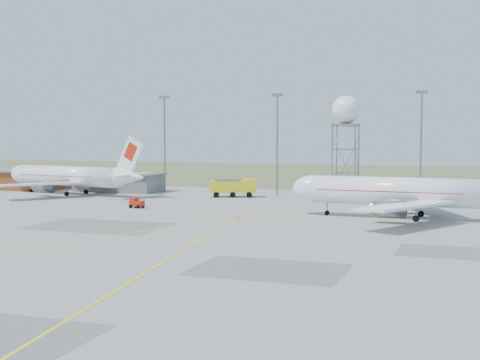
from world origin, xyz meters
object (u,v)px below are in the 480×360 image
(radar_tower, at_px, (346,140))
(baggage_tug, at_px, (137,204))
(airliner_main, at_px, (409,193))
(fire_truck, at_px, (234,188))
(airliner_far, at_px, (71,177))

(radar_tower, distance_m, baggage_tug, 43.64)
(airliner_main, xyz_separation_m, baggage_tug, (-44.46, -0.46, -3.22))
(airliner_main, distance_m, radar_tower, 34.16)
(radar_tower, relative_size, baggage_tug, 8.57)
(airliner_main, relative_size, radar_tower, 1.88)
(fire_truck, distance_m, baggage_tug, 25.38)
(baggage_tug, bearing_deg, airliner_main, 2.59)
(radar_tower, xyz_separation_m, fire_truck, (-20.78, -6.56, -9.39))
(airliner_far, height_order, fire_truck, airliner_far)
(airliner_main, xyz_separation_m, airliner_far, (-68.81, 16.92, -0.18))
(airliner_far, relative_size, baggage_tug, 15.28)
(radar_tower, bearing_deg, baggage_tug, -134.26)
(airliner_far, relative_size, fire_truck, 3.69)
(airliner_main, relative_size, baggage_tug, 16.09)
(radar_tower, bearing_deg, airliner_far, -166.48)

